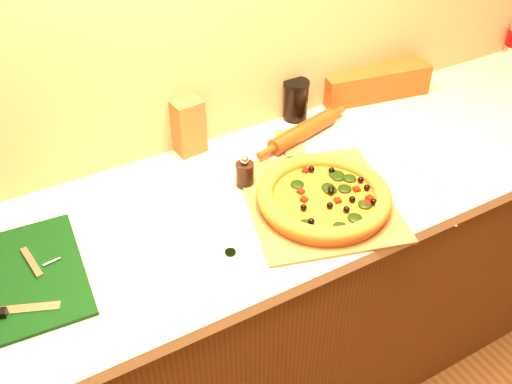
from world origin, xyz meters
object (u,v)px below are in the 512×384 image
Objects in this scene: cutting_board at (26,278)px; dark_jar at (296,100)px; pizza_peel at (317,197)px; pepper_grinder at (245,173)px; pizza at (324,197)px; rolling_pin at (303,131)px.

cutting_board is 1.01m from dark_jar.
pizza_peel is 6.33× the size of pepper_grinder.
pizza is at bearing -112.97° from dark_jar.
pepper_grinder is (-0.15, 0.15, 0.04)m from pizza_peel.
pepper_grinder is 0.30m from rolling_pin.
dark_jar reaches higher than pizza_peel.
pepper_grinder reaches higher than pizza.
cutting_board is 0.93m from rolling_pin.
pizza reaches higher than pizza_peel.
dark_jar is (0.32, 0.24, 0.03)m from pepper_grinder.
dark_jar is at bearing 67.03° from pizza.
rolling_pin is 0.13m from dark_jar.
pepper_grinder is at bearing 150.53° from pizza_peel.
pizza reaches higher than rolling_pin.
pizza is 0.95× the size of cutting_board.
pizza_peel is 0.31m from rolling_pin.
pizza is at bearing -53.21° from pepper_grinder.
cutting_board reaches higher than pizza_peel.
dark_jar is at bearing 82.38° from pizza_peel.
rolling_pin is (0.28, 0.12, -0.01)m from pepper_grinder.
cutting_board is at bearing -162.28° from dark_jar.
dark_jar is at bearing 69.20° from rolling_pin.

